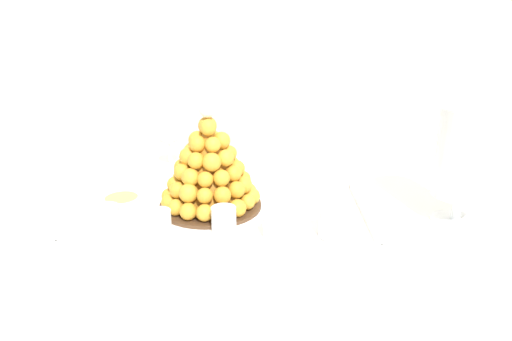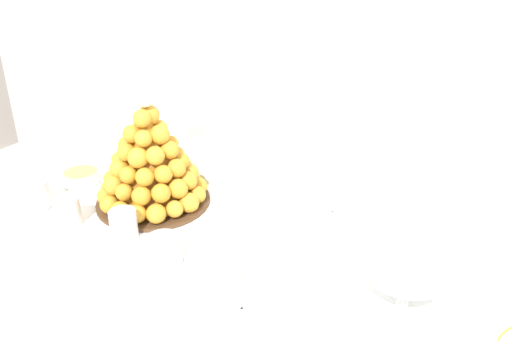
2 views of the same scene
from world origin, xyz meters
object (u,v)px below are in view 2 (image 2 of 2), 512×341
Objects in this scene: dessert_cup_centre at (124,226)px; macaron_goblet at (414,224)px; croquembouche at (150,163)px; dessert_cup_mid_right at (164,250)px; creme_brulee_ramekin at (81,176)px; dessert_cup_left at (37,194)px; serving_tray at (157,215)px; wine_glass at (180,108)px; dessert_cup_mid_left at (68,212)px; dessert_cup_right at (221,264)px.

macaron_goblet reaches higher than dessert_cup_centre.
croquembouche is 0.55m from macaron_goblet.
dessert_cup_centre is at bearing 170.78° from dessert_cup_mid_right.
croquembouche reaches higher than dessert_cup_mid_right.
macaron_goblet reaches higher than creme_brulee_ramekin.
dessert_cup_mid_right is at bearing -165.54° from macaron_goblet.
dessert_cup_left is 0.12m from creme_brulee_ramekin.
croquembouche is 3.87× the size of dessert_cup_mid_right.
serving_tray is 0.26m from dessert_cup_left.
dessert_cup_left is (-0.24, -0.10, 0.03)m from serving_tray.
croquembouche reaches higher than macaron_goblet.
croquembouche is at bearing 3.06° from creme_brulee_ramekin.
macaron_goblet is 0.78m from wine_glass.
serving_tray is 0.17m from dessert_cup_mid_right.
dessert_cup_mid_left is at bearing -170.84° from macaron_goblet.
dessert_cup_mid_left is at bearing -81.06° from wine_glass.
dessert_cup_centre reaches higher than serving_tray.
croquembouche reaches higher than dessert_cup_centre.
wine_glass is at bearing 115.14° from dessert_cup_centre.
dessert_cup_centre is at bearing -64.86° from wine_glass.
dessert_cup_left is at bearing -96.04° from wine_glass.
dessert_cup_mid_right is 0.42m from macaron_goblet.
serving_tray is 0.10m from dessert_cup_centre.
creme_brulee_ramekin is (-0.25, 0.12, -0.01)m from dessert_cup_centre.
dessert_cup_mid_left is at bearing -8.56° from dessert_cup_left.
creme_brulee_ramekin is at bearing 130.70° from dessert_cup_mid_left.
dessert_cup_left is at bearing -173.52° from macaron_goblet.
dessert_cup_mid_left is at bearing -171.65° from dessert_cup_centre.
serving_tray is 0.11m from croquembouche.
wine_glass reaches higher than dessert_cup_right.
dessert_cup_right is at bearing 2.16° from dessert_cup_mid_left.
croquembouche is at bearing 33.92° from dessert_cup_left.
serving_tray is 11.16× the size of dessert_cup_mid_left.
dessert_cup_right is (0.23, -0.10, 0.03)m from serving_tray.
macaron_goblet is at bearing 14.46° from dessert_cup_mid_right.
croquembouche is 4.35× the size of dessert_cup_mid_left.
dessert_cup_mid_right is (0.12, -0.12, 0.02)m from serving_tray.
dessert_cup_left is 1.02× the size of dessert_cup_mid_left.
croquembouche is 4.00× the size of dessert_cup_right.
creme_brulee_ramekin is at bearing 158.90° from dessert_cup_mid_right.
croquembouche is 0.15m from dessert_cup_centre.
dessert_cup_right is at bearing -162.49° from macaron_goblet.
macaron_goblet is (0.39, 0.10, 0.12)m from dessert_cup_mid_right.
dessert_cup_mid_right is at bearing -54.85° from wine_glass.
dessert_cup_centre is 0.22× the size of macaron_goblet.
creme_brulee_ramekin is (-0.01, 0.12, -0.01)m from dessert_cup_left.
serving_tray is 0.25m from dessert_cup_right.
dessert_cup_mid_right is (0.35, -0.02, -0.00)m from dessert_cup_left.
dessert_cup_mid_left is 0.45m from wine_glass.
wine_glass is at bearing 154.29° from macaron_goblet.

